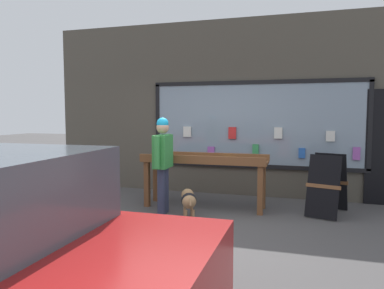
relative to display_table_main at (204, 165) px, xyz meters
The scene contains 6 objects.
ground_plane 1.36m from the display_table_main, 90.00° to the right, with size 40.00×40.00×0.00m, color #474444.
shopfront_facade 1.61m from the display_table_main, 86.44° to the left, with size 7.37×0.29×3.54m.
display_table_main is the anchor object (origin of this frame).
person_browsing 0.82m from the display_table_main, 134.42° to the right, with size 0.23×0.64×1.60m.
small_dog 0.91m from the display_table_main, 92.77° to the right, with size 0.37×0.56×0.45m.
sandwich_board_sign 2.08m from the display_table_main, ahead, with size 0.71×0.91×0.99m.
Camera 1 is at (1.72, -5.17, 1.68)m, focal length 35.00 mm.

